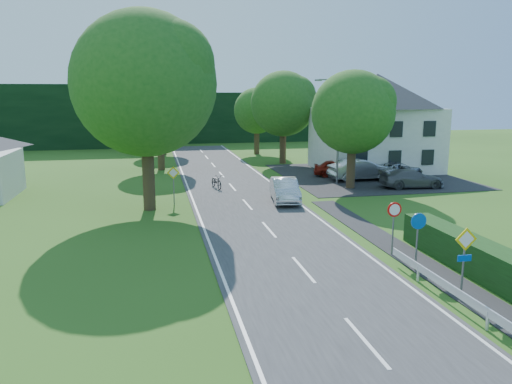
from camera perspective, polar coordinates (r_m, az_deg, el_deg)
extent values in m
cube|color=#313134|center=(27.53, 0.55, -3.26)|extent=(7.00, 80.00, 0.04)
cube|color=black|center=(43.40, 12.50, 1.83)|extent=(14.00, 16.00, 0.04)
cube|color=white|center=(27.05, -6.21, -3.54)|extent=(0.12, 80.00, 0.01)
cube|color=white|center=(28.37, 6.98, -2.85)|extent=(0.12, 80.00, 0.01)
cube|color=black|center=(73.41, -0.94, 8.57)|extent=(30.00, 5.00, 7.00)
cube|color=silver|center=(46.60, 13.40, 5.87)|extent=(10.00, 8.00, 5.60)
pyramid|color=#292A2F|center=(46.42, 13.65, 11.16)|extent=(10.60, 8.40, 3.00)
cylinder|color=slate|center=(38.73, 9.39, 6.77)|extent=(0.16, 0.16, 8.00)
cylinder|color=slate|center=(38.35, 8.43, 12.59)|extent=(1.70, 0.10, 0.10)
cube|color=slate|center=(38.06, 7.13, 12.56)|extent=(0.50, 0.18, 0.12)
cylinder|color=slate|center=(18.14, 22.58, -8.01)|extent=(0.07, 0.07, 2.40)
cube|color=yellow|center=(17.82, 22.88, -5.00)|extent=(0.78, 0.04, 0.78)
cube|color=white|center=(17.82, 22.88, -5.00)|extent=(0.57, 0.05, 0.57)
cube|color=#0B4EB1|center=(18.01, 22.72, -6.99)|extent=(0.50, 0.04, 0.22)
cylinder|color=slate|center=(20.58, 17.89, -5.73)|extent=(0.07, 0.07, 2.20)
cylinder|color=#0B4EB1|center=(20.30, 18.09, -3.18)|extent=(0.64, 0.04, 0.64)
cylinder|color=slate|center=(22.26, 15.38, -4.31)|extent=(0.07, 0.07, 2.20)
cylinder|color=red|center=(22.01, 15.54, -1.94)|extent=(0.64, 0.04, 0.64)
cylinder|color=white|center=(21.99, 15.56, -1.95)|extent=(0.48, 0.04, 0.48)
cylinder|color=slate|center=(31.61, -9.38, 0.49)|extent=(0.07, 0.07, 2.20)
cube|color=yellow|center=(31.42, -9.44, 2.18)|extent=(0.78, 0.04, 0.78)
cube|color=white|center=(31.42, -9.44, 2.18)|extent=(0.57, 0.05, 0.57)
imported|color=silver|center=(32.15, 3.30, 0.23)|extent=(2.18, 4.71, 1.49)
imported|color=black|center=(36.71, -4.53, 1.24)|extent=(1.10, 2.09, 1.04)
imported|color=maroon|center=(42.33, 9.42, 2.71)|extent=(4.45, 2.82, 1.41)
imported|color=#B1B1B6|center=(40.91, 11.92, 2.54)|extent=(5.33, 2.15, 1.72)
imported|color=#525258|center=(38.60, 17.38, 1.48)|extent=(4.79, 2.23, 1.35)
imported|color=#A6A6AD|center=(42.55, 15.82, 2.41)|extent=(5.19, 3.77, 1.31)
imported|color=red|center=(41.60, 10.59, 2.75)|extent=(2.03, 2.06, 1.74)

